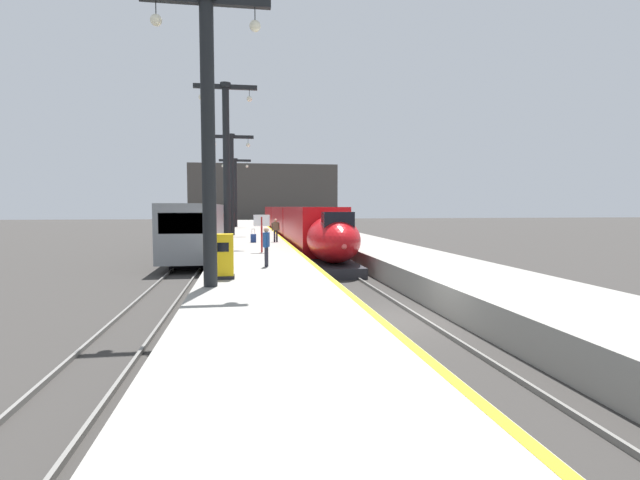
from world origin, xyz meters
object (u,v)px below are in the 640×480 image
at_px(highspeed_train_main, 290,222).
at_px(station_column_near, 208,112).
at_px(station_column_mid, 226,150).
at_px(rolling_suitcase, 253,238).
at_px(ticket_machine_yellow, 224,258).
at_px(regional_train_adjacent, 207,223).
at_px(departure_info_board, 262,226).
at_px(station_column_distant, 235,186).
at_px(passenger_near_edge, 276,228).
at_px(passenger_mid_platform, 266,244).
at_px(station_column_far, 232,175).

relative_size(highspeed_train_main, station_column_near, 6.10).
distance_m(station_column_near, station_column_mid, 15.75).
relative_size(rolling_suitcase, ticket_machine_yellow, 0.61).
distance_m(regional_train_adjacent, departure_info_board, 17.53).
xyz_separation_m(regional_train_adjacent, station_column_distant, (2.20, 17.65, 4.17)).
bearing_deg(departure_info_board, passenger_near_edge, 80.73).
height_order(regional_train_adjacent, passenger_mid_platform, regional_train_adjacent).
relative_size(ticket_machine_yellow, departure_info_board, 0.75).
distance_m(station_column_far, passenger_near_edge, 10.52).
distance_m(passenger_mid_platform, departure_info_board, 6.46).
height_order(highspeed_train_main, rolling_suitcase, highspeed_train_main).
height_order(rolling_suitcase, ticket_machine_yellow, ticket_machine_yellow).
bearing_deg(regional_train_adjacent, rolling_suitcase, -67.40).
height_order(passenger_mid_platform, ticket_machine_yellow, passenger_mid_platform).
height_order(station_column_distant, departure_info_board, station_column_distant).
bearing_deg(highspeed_train_main, station_column_far, -133.06).
bearing_deg(station_column_near, passenger_mid_platform, 67.26).
distance_m(passenger_near_edge, passenger_mid_platform, 14.45).
bearing_deg(departure_info_board, rolling_suitcase, 92.49).
distance_m(station_column_near, passenger_near_edge, 20.02).
xyz_separation_m(station_column_far, station_column_distant, (0.00, 17.78, -0.21)).
height_order(regional_train_adjacent, rolling_suitcase, regional_train_adjacent).
relative_size(highspeed_train_main, station_column_far, 6.19).
height_order(regional_train_adjacent, ticket_machine_yellow, regional_train_adjacent).
distance_m(station_column_far, rolling_suitcase, 10.76).
xyz_separation_m(station_column_near, passenger_near_edge, (3.35, 19.20, -4.55)).
height_order(station_column_near, departure_info_board, station_column_near).
bearing_deg(passenger_mid_platform, rolling_suitcase, 91.21).
bearing_deg(station_column_far, ticket_machine_yellow, -89.24).
bearing_deg(departure_info_board, passenger_mid_platform, -90.31).
height_order(station_column_far, ticket_machine_yellow, station_column_far).
xyz_separation_m(highspeed_train_main, passenger_near_edge, (-2.55, -15.22, 0.08)).
distance_m(station_column_near, passenger_mid_platform, 6.92).
bearing_deg(station_column_distant, regional_train_adjacent, -97.11).
relative_size(station_column_near, rolling_suitcase, 9.38).
distance_m(regional_train_adjacent, station_column_distant, 18.27).
relative_size(station_column_mid, passenger_near_edge, 6.17).
height_order(highspeed_train_main, departure_info_board, highspeed_train_main).
bearing_deg(station_column_distant, station_column_near, -90.00).
height_order(highspeed_train_main, ticket_machine_yellow, highspeed_train_main).
bearing_deg(station_column_far, highspeed_train_main, 46.94).
height_order(station_column_mid, station_column_far, station_column_mid).
distance_m(station_column_near, station_column_far, 28.11).
bearing_deg(regional_train_adjacent, station_column_distant, 82.89).
bearing_deg(passenger_near_edge, highspeed_train_main, 80.49).
bearing_deg(station_column_mid, regional_train_adjacent, 99.97).
relative_size(passenger_mid_platform, departure_info_board, 0.80).
height_order(station_column_near, station_column_mid, station_column_mid).
bearing_deg(passenger_near_edge, station_column_far, 110.60).
xyz_separation_m(station_column_far, departure_info_board, (2.05, -16.87, -3.96)).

